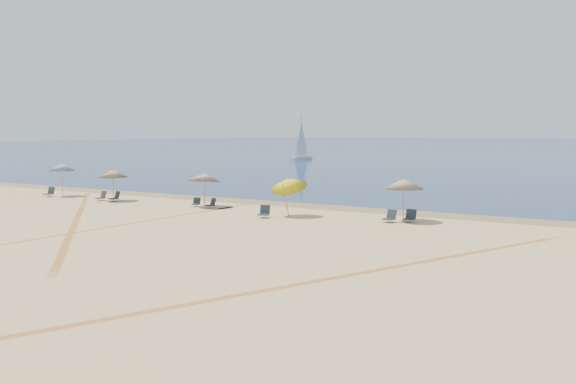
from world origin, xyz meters
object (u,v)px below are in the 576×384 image
chair_1 (102,196)px  chair_6 (390,217)px  chair_3 (196,203)px  chair_5 (264,212)px  umbrella_0 (62,167)px  umbrella_4 (404,184)px  chair_4 (211,204)px  umbrella_3 (288,183)px  chair_7 (410,217)px  umbrella_2 (204,177)px  chair_0 (50,192)px  chair_2 (115,197)px  sailboat_1 (301,146)px  umbrella_1 (113,174)px

chair_1 → chair_6: (21.65, 0.62, 0.00)m
chair_3 → chair_5: (6.64, -2.05, 0.05)m
umbrella_0 → umbrella_4: size_ratio=1.07×
chair_4 → umbrella_3: bearing=18.3°
chair_3 → chair_7: (14.53, 0.50, 0.05)m
umbrella_0 → umbrella_2: umbrella_0 is taller
chair_5 → chair_6: bearing=-0.2°
chair_0 → chair_2: chair_0 is taller
chair_5 → chair_7: bearing=1.9°
sailboat_1 → chair_3: bearing=-60.4°
umbrella_3 → chair_2: (-14.28, 0.09, -1.62)m
umbrella_2 → chair_4: bearing=-26.7°
chair_5 → umbrella_1: bearing=156.7°
umbrella_2 → chair_6: size_ratio=2.98×
umbrella_2 → umbrella_3: (7.04, -1.03, -0.00)m
umbrella_1 → chair_3: bearing=2.0°
umbrella_1 → chair_6: bearing=0.5°
chair_4 → chair_1: bearing=-152.9°
chair_0 → umbrella_3: bearing=-4.2°
chair_4 → chair_5: size_ratio=0.96×
umbrella_0 → chair_2: bearing=-5.8°
umbrella_1 → umbrella_4: umbrella_4 is taller
chair_6 → chair_0: bearing=-165.2°
chair_4 → umbrella_1: bearing=-155.5°
sailboat_1 → chair_4: bearing=-59.4°
chair_0 → chair_3: chair_0 is taller
chair_2 → chair_6: size_ratio=1.11×
chair_4 → sailboat_1: bearing=137.2°
chair_3 → chair_4: (1.34, -0.11, 0.03)m
chair_4 → sailboat_1: sailboat_1 is taller
sailboat_1 → umbrella_3: bearing=-54.9°
umbrella_2 → chair_6: umbrella_2 is taller
umbrella_1 → umbrella_2: umbrella_2 is taller
chair_1 → chair_4: bearing=16.2°
chair_5 → umbrella_4: bearing=5.6°
chair_1 → chair_5: 14.77m
umbrella_2 → sailboat_1: (-25.74, 60.48, 0.37)m
chair_2 → chair_3: chair_2 is taller
umbrella_2 → chair_6: 13.27m
umbrella_2 → sailboat_1: size_ratio=0.30×
umbrella_2 → umbrella_1: bearing=-175.5°
umbrella_3 → chair_2: umbrella_3 is taller
umbrella_4 → chair_6: (-0.41, -0.94, -1.76)m
chair_4 → sailboat_1: size_ratio=0.10×
chair_0 → chair_5: 20.24m
umbrella_2 → chair_1: umbrella_2 is taller
umbrella_0 → chair_1: umbrella_0 is taller
chair_7 → sailboat_1: sailboat_1 is taller
umbrella_3 → umbrella_4: umbrella_3 is taller
umbrella_0 → umbrella_1: umbrella_0 is taller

